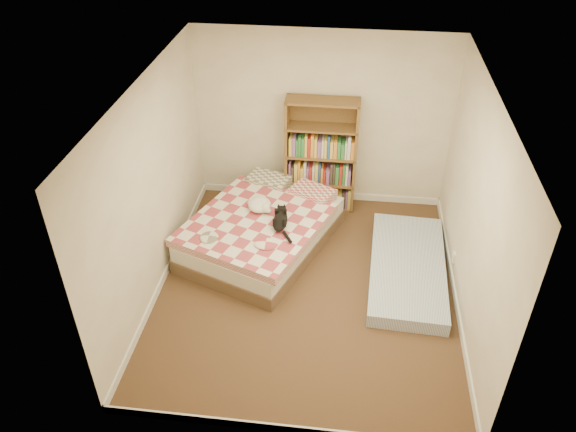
# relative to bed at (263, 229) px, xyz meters

# --- Properties ---
(room) EXTENTS (3.51, 4.01, 2.51)m
(room) POSITION_rel_bed_xyz_m (0.66, -0.76, 0.95)
(room) COLOR #462A1E
(room) RESTS_ON ground
(bed) EXTENTS (2.09, 2.44, 0.55)m
(bed) POSITION_rel_bed_xyz_m (0.00, 0.00, 0.00)
(bed) COLOR brown
(bed) RESTS_ON room
(bookshelf) EXTENTS (0.98, 0.33, 1.64)m
(bookshelf) POSITION_rel_bed_xyz_m (0.67, 1.05, 0.34)
(bookshelf) COLOR brown
(bookshelf) RESTS_ON room
(floor_mattress) EXTENTS (0.99, 2.03, 0.18)m
(floor_mattress) POSITION_rel_bed_xyz_m (1.86, -0.38, -0.16)
(floor_mattress) COLOR #718BBD
(floor_mattress) RESTS_ON room
(black_cat) EXTENTS (0.23, 0.67, 0.15)m
(black_cat) POSITION_rel_bed_xyz_m (0.27, -0.20, 0.31)
(black_cat) COLOR black
(black_cat) RESTS_ON bed
(white_dog) EXTENTS (0.33, 0.34, 0.16)m
(white_dog) POSITION_rel_bed_xyz_m (-0.04, 0.07, 0.32)
(white_dog) COLOR white
(white_dog) RESTS_ON bed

